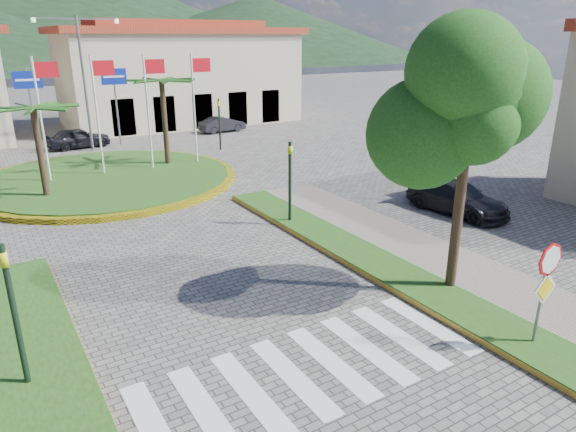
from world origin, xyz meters
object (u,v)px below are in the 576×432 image
deciduous_tree (471,106)px  car_dark_a (78,138)px  roundabout_island (107,178)px  car_side_right (457,197)px  stop_sign (546,278)px  car_dark_b (222,124)px

deciduous_tree → car_dark_a: 27.17m
roundabout_island → car_side_right: (11.03, -12.37, 0.46)m
stop_sign → deciduous_tree: deciduous_tree is taller
car_dark_a → roundabout_island: bearing=171.7°
roundabout_island → car_dark_a: (0.44, 9.32, 0.49)m
stop_sign → car_dark_b: (5.93, 29.88, -1.22)m
car_dark_a → car_dark_b: size_ratio=1.11×
deciduous_tree → stop_sign: bearing=-101.2°
car_side_right → roundabout_island: bearing=126.1°
deciduous_tree → car_dark_b: size_ratio=1.96×
roundabout_island → car_dark_b: (10.82, 9.84, 0.40)m
stop_sign → car_dark_b: size_ratio=0.76×
car_dark_a → car_side_right: car_dark_a is taller
stop_sign → car_dark_a: (-4.46, 29.35, -1.13)m
deciduous_tree → car_dark_a: deciduous_tree is taller
stop_sign → car_dark_b: stop_sign is taller
stop_sign → car_dark_a: bearing=98.6°
car_dark_b → car_side_right: 22.21m
roundabout_island → deciduous_tree: size_ratio=1.87×
roundabout_island → stop_sign: size_ratio=4.79×
car_dark_a → car_dark_b: 10.40m
car_dark_a → car_side_right: (10.59, -21.69, -0.02)m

